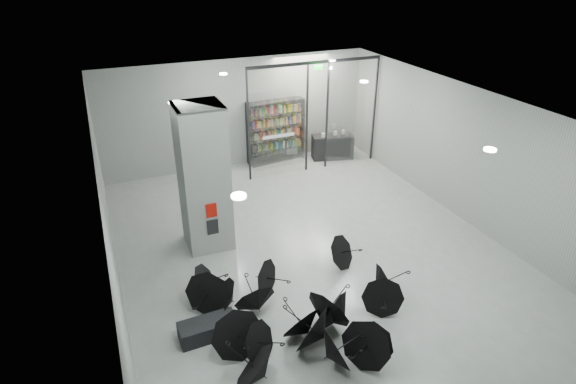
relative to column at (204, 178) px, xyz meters
name	(u,v)px	position (x,y,z in m)	size (l,w,h in m)	color
room	(324,162)	(2.50, -2.00, 0.84)	(14.00, 14.02, 4.01)	gray
column	(204,178)	(0.00, 0.00, 0.00)	(1.20, 1.20, 4.00)	slate
fire_cabinet	(211,210)	(0.00, -0.62, -0.65)	(0.28, 0.04, 0.38)	#A50A07
info_panel	(213,227)	(0.00, -0.62, -1.15)	(0.30, 0.03, 0.42)	black
exit_sign	(318,67)	(4.90, 3.30, 1.82)	(0.30, 0.06, 0.15)	#0CE533
glass_partition	(314,113)	(4.89, 3.50, 0.18)	(5.06, 0.08, 4.00)	silver
bench	(208,329)	(-0.92, -3.57, -1.80)	(1.22, 0.52, 0.39)	black
bookshelf	(276,131)	(3.88, 4.75, -0.80)	(2.19, 0.44, 2.41)	black
shop_counter	(332,147)	(6.02, 4.15, -1.53)	(1.57, 0.63, 0.94)	black
umbrella_cluster	(297,319)	(0.89, -4.12, -1.69)	(4.96, 4.58, 1.30)	black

